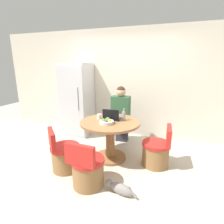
% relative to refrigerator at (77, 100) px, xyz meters
% --- Properties ---
extents(ground_plane, '(12.00, 12.00, 0.00)m').
position_rel_refrigerator_xyz_m(ground_plane, '(1.22, -1.24, -0.90)').
color(ground_plane, beige).
extents(wall_back, '(7.00, 0.06, 2.60)m').
position_rel_refrigerator_xyz_m(wall_back, '(1.22, 0.37, 0.40)').
color(wall_back, beige).
rests_on(wall_back, ground_plane).
extents(refrigerator, '(0.70, 0.66, 1.80)m').
position_rel_refrigerator_xyz_m(refrigerator, '(0.00, 0.00, 0.00)').
color(refrigerator, silver).
rests_on(refrigerator, ground_plane).
extents(dining_table, '(1.10, 1.10, 0.75)m').
position_rel_refrigerator_xyz_m(dining_table, '(1.22, -0.97, -0.39)').
color(dining_table, olive).
rests_on(dining_table, ground_plane).
extents(chair_near_left_corner, '(0.57, 0.57, 0.74)m').
position_rel_refrigerator_xyz_m(chair_near_left_corner, '(0.60, -1.57, -0.64)').
color(chair_near_left_corner, olive).
rests_on(chair_near_left_corner, ground_plane).
extents(chair_near_camera, '(0.49, 0.49, 0.74)m').
position_rel_refrigerator_xyz_m(chair_near_camera, '(1.16, -1.83, -0.64)').
color(chair_near_camera, olive).
rests_on(chair_near_camera, ground_plane).
extents(chair_right_side, '(0.49, 0.49, 0.74)m').
position_rel_refrigerator_xyz_m(chair_right_side, '(2.08, -0.94, -0.64)').
color(chair_right_side, olive).
rests_on(chair_right_side, ground_plane).
extents(person_seated, '(0.40, 0.37, 1.31)m').
position_rel_refrigerator_xyz_m(person_seated, '(1.22, -0.20, -0.18)').
color(person_seated, '#2D2D38').
rests_on(person_seated, ground_plane).
extents(laptop, '(0.32, 0.24, 0.21)m').
position_rel_refrigerator_xyz_m(laptop, '(1.22, -0.87, -0.10)').
color(laptop, '#232328').
rests_on(laptop, dining_table).
extents(fruit_bowl, '(0.25, 0.25, 0.10)m').
position_rel_refrigerator_xyz_m(fruit_bowl, '(1.21, -1.12, -0.11)').
color(fruit_bowl, beige).
rests_on(fruit_bowl, dining_table).
extents(coffee_cup, '(0.09, 0.09, 0.10)m').
position_rel_refrigerator_xyz_m(coffee_cup, '(0.98, -0.91, -0.10)').
color(coffee_cup, white).
rests_on(coffee_cup, dining_table).
extents(bottle, '(0.07, 0.07, 0.23)m').
position_rel_refrigerator_xyz_m(bottle, '(1.44, -0.85, -0.06)').
color(bottle, '#9999A3').
rests_on(bottle, dining_table).
extents(cat, '(0.48, 0.22, 0.16)m').
position_rel_refrigerator_xyz_m(cat, '(1.67, -1.84, -0.82)').
color(cat, gray).
rests_on(cat, ground_plane).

